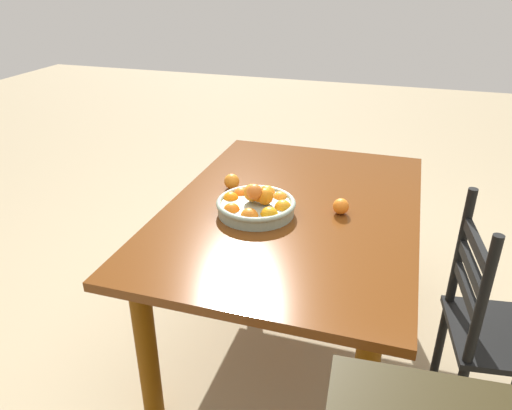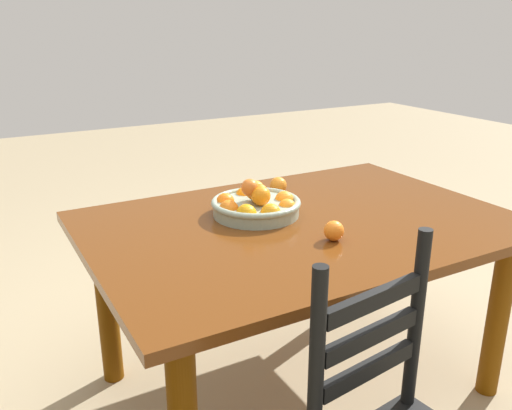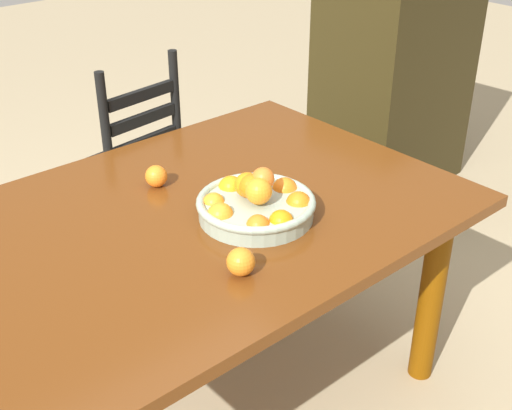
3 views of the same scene
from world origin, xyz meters
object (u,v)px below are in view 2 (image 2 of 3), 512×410
orange_loose_1 (334,231)px  orange_loose_0 (278,185)px  fruit_bowl (256,205)px  dining_table (301,245)px

orange_loose_1 → orange_loose_0: bearing=-101.3°
fruit_bowl → orange_loose_0: 0.29m
fruit_bowl → orange_loose_0: (-0.22, -0.19, -0.01)m
dining_table → orange_loose_1: (0.01, 0.21, 0.14)m
dining_table → orange_loose_1: bearing=86.9°
fruit_bowl → orange_loose_1: size_ratio=4.96×
fruit_bowl → orange_loose_0: size_ratio=4.69×
fruit_bowl → orange_loose_0: fruit_bowl is taller
fruit_bowl → orange_loose_1: fruit_bowl is taller
orange_loose_0 → orange_loose_1: bearing=78.7°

